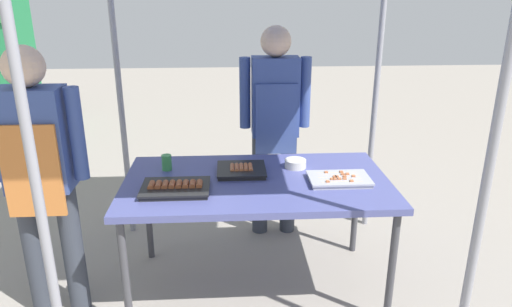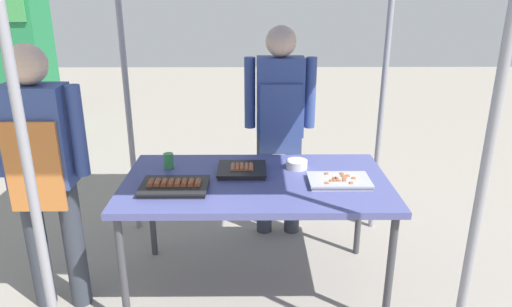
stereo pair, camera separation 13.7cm
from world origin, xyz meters
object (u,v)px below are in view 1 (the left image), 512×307
at_px(tray_pork_links, 176,188).
at_px(customer_nearby, 39,166).
at_px(vendor_woman, 275,116).
at_px(condiment_bowl, 295,164).
at_px(drink_cup_near_edge, 167,162).
at_px(stall_table, 256,188).
at_px(tray_grilled_sausages, 241,170).
at_px(tray_meat_skewers, 339,179).

relative_size(tray_pork_links, customer_nearby, 0.24).
xyz_separation_m(vendor_woman, customer_nearby, (-1.37, -0.90, -0.02)).
relative_size(condiment_bowl, drink_cup_near_edge, 1.38).
distance_m(condiment_bowl, customer_nearby, 1.51).
bearing_deg(tray_pork_links, condiment_bowl, 24.23).
relative_size(stall_table, vendor_woman, 1.00).
distance_m(stall_table, customer_nearby, 1.23).
height_order(vendor_woman, customer_nearby, vendor_woman).
relative_size(drink_cup_near_edge, vendor_woman, 0.06).
distance_m(tray_grilled_sausages, drink_cup_near_edge, 0.48).
distance_m(tray_pork_links, drink_cup_near_edge, 0.35).
distance_m(tray_grilled_sausages, tray_meat_skewers, 0.61).
bearing_deg(tray_pork_links, vendor_woman, 53.16).
distance_m(tray_pork_links, vendor_woman, 1.10).
xyz_separation_m(stall_table, tray_meat_skewers, (0.49, -0.06, 0.07)).
bearing_deg(vendor_woman, tray_pork_links, 53.16).
bearing_deg(tray_grilled_sausages, stall_table, -53.83).
bearing_deg(customer_nearby, drink_cup_near_edge, 30.02).
bearing_deg(condiment_bowl, tray_grilled_sausages, -168.77).
xyz_separation_m(condiment_bowl, drink_cup_near_edge, (-0.82, 0.01, 0.02)).
relative_size(stall_table, condiment_bowl, 11.66).
bearing_deg(tray_meat_skewers, tray_pork_links, -175.50).
relative_size(condiment_bowl, vendor_woman, 0.09).
bearing_deg(stall_table, tray_grilled_sausages, 126.17).
height_order(tray_meat_skewers, vendor_woman, vendor_woman).
distance_m(tray_meat_skewers, drink_cup_near_edge, 1.08).
bearing_deg(condiment_bowl, customer_nearby, -166.14).
height_order(tray_grilled_sausages, vendor_woman, vendor_woman).
height_order(stall_table, drink_cup_near_edge, drink_cup_near_edge).
bearing_deg(drink_cup_near_edge, tray_grilled_sausages, -9.21).
xyz_separation_m(tray_grilled_sausages, condiment_bowl, (0.35, 0.07, 0.01)).
xyz_separation_m(tray_meat_skewers, tray_pork_links, (-0.96, -0.08, 0.00)).
bearing_deg(drink_cup_near_edge, tray_pork_links, -75.29).
distance_m(stall_table, tray_meat_skewers, 0.50).
distance_m(stall_table, vendor_woman, 0.79).
bearing_deg(tray_grilled_sausages, condiment_bowl, 11.23).
distance_m(tray_meat_skewers, tray_pork_links, 0.96).
bearing_deg(vendor_woman, customer_nearby, 33.20).
relative_size(stall_table, tray_meat_skewers, 4.42).
bearing_deg(tray_meat_skewers, customer_nearby, -176.44).
xyz_separation_m(tray_meat_skewers, drink_cup_near_edge, (-1.05, 0.26, 0.03)).
bearing_deg(stall_table, tray_pork_links, -163.37).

